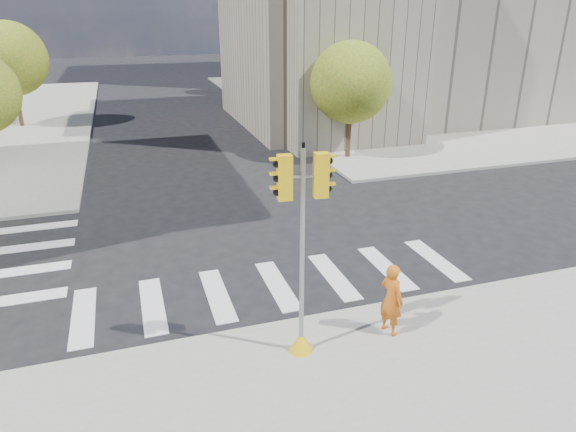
% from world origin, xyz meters
% --- Properties ---
extents(ground, '(160.00, 160.00, 0.00)m').
position_xyz_m(ground, '(0.00, 0.00, 0.00)').
color(ground, black).
rests_on(ground, ground).
extents(sidewalk_far_right, '(28.00, 40.00, 0.15)m').
position_xyz_m(sidewalk_far_right, '(20.00, 26.00, 0.07)').
color(sidewalk_far_right, gray).
rests_on(sidewalk_far_right, ground).
extents(civic_building, '(26.00, 16.00, 19.39)m').
position_xyz_m(civic_building, '(15.59, 19.12, 7.26)').
color(civic_building, gray).
rests_on(civic_building, ground).
extents(tree_lw_far, '(4.80, 4.80, 6.95)m').
position_xyz_m(tree_lw_far, '(-10.50, 24.00, 4.54)').
color(tree_lw_far, '#382616').
rests_on(tree_lw_far, ground).
extents(tree_re_near, '(4.20, 4.20, 6.16)m').
position_xyz_m(tree_re_near, '(7.50, 10.00, 4.05)').
color(tree_re_near, '#382616').
rests_on(tree_re_near, ground).
extents(tree_re_mid, '(4.60, 4.60, 6.66)m').
position_xyz_m(tree_re_mid, '(7.50, 22.00, 4.35)').
color(tree_re_mid, '#382616').
rests_on(tree_re_mid, ground).
extents(tree_re_far, '(4.00, 4.00, 5.88)m').
position_xyz_m(tree_re_far, '(7.50, 34.00, 3.87)').
color(tree_re_far, '#382616').
rests_on(tree_re_far, ground).
extents(lamp_near, '(0.35, 0.18, 8.11)m').
position_xyz_m(lamp_near, '(8.00, 14.00, 4.58)').
color(lamp_near, black).
rests_on(lamp_near, sidewalk_far_right).
extents(lamp_far, '(0.35, 0.18, 8.11)m').
position_xyz_m(lamp_far, '(8.00, 28.00, 4.58)').
color(lamp_far, black).
rests_on(lamp_far, sidewalk_far_right).
extents(traffic_signal, '(1.08, 0.56, 4.99)m').
position_xyz_m(traffic_signal, '(-0.52, -5.33, 2.29)').
color(traffic_signal, '#E4B30C').
rests_on(traffic_signal, sidewalk_near).
extents(photographer, '(0.65, 0.79, 1.86)m').
position_xyz_m(photographer, '(1.81, -5.29, 1.08)').
color(photographer, '#C85D12').
rests_on(photographer, sidewalk_near).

